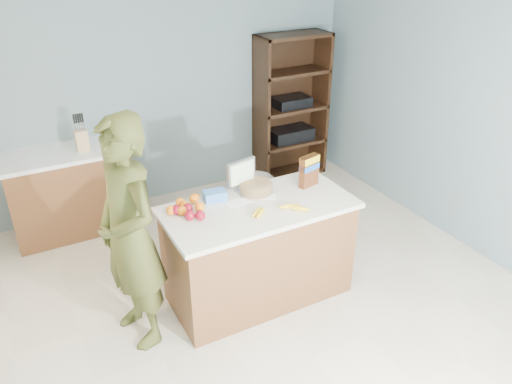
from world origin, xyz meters
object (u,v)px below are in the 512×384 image
counter_peninsula (259,255)px  tv (241,174)px  shelving_unit (289,109)px  cereal_box (309,169)px  person (130,236)px

counter_peninsula → tv: 0.71m
counter_peninsula → tv: size_ratio=5.53×
shelving_unit → cereal_box: (-1.00, -1.94, 0.20)m
person → tv: 1.09m
cereal_box → shelving_unit: bearing=62.7°
person → counter_peninsula: bearing=75.9°
cereal_box → person: bearing=-177.1°
shelving_unit → cereal_box: 2.19m
shelving_unit → person: 3.29m
cereal_box → counter_peninsula: bearing=-168.9°
tv → counter_peninsula: bearing=-88.5°
person → cereal_box: size_ratio=6.58×
tv → cereal_box: 0.59m
shelving_unit → cereal_box: shelving_unit is taller
counter_peninsula → person: (-1.05, 0.03, 0.50)m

